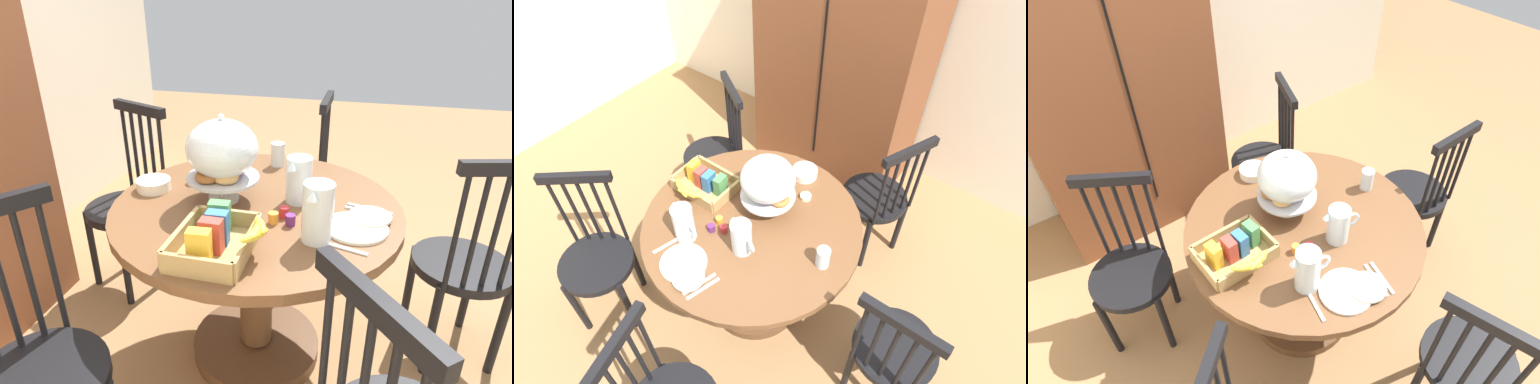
{
  "view_description": "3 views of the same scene",
  "coord_description": "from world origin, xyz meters",
  "views": [
    {
      "loc": [
        -1.42,
        -0.25,
        1.48
      ],
      "look_at": [
        0.01,
        0.13,
        0.79
      ],
      "focal_mm": 30.21,
      "sensor_mm": 36.0,
      "label": 1
    },
    {
      "loc": [
        0.91,
        -0.92,
        2.46
      ],
      "look_at": [
        0.01,
        0.28,
        0.84
      ],
      "focal_mm": 30.73,
      "sensor_mm": 36.0,
      "label": 2
    },
    {
      "loc": [
        -0.89,
        -0.87,
        2.2
      ],
      "look_at": [
        0.01,
        0.28,
        0.84
      ],
      "focal_mm": 29.87,
      "sensor_mm": 36.0,
      "label": 3
    }
  ],
  "objects": [
    {
      "name": "ground_plane",
      "position": [
        0.0,
        0.0,
        0.0
      ],
      "size": [
        10.0,
        10.0,
        0.0
      ],
      "primitive_type": "plane",
      "color": "#997047"
    },
    {
      "name": "table_knife",
      "position": [
        0.04,
        -0.29,
        0.74
      ],
      "size": [
        0.06,
        0.17,
        0.01
      ],
      "primitive_type": "cube",
      "rotation": [
        0.0,
        0.0,
        4.45
      ],
      "color": "silver",
      "rests_on": "dining_table"
    },
    {
      "name": "china_plate_large",
      "position": [
        -0.09,
        -0.26,
        0.75
      ],
      "size": [
        0.22,
        0.22,
        0.01
      ],
      "primitive_type": "cylinder",
      "color": "white",
      "rests_on": "dining_table"
    },
    {
      "name": "jam_jar_apricot",
      "position": [
        -0.12,
        0.03,
        0.76
      ],
      "size": [
        0.04,
        0.04,
        0.04
      ],
      "primitive_type": "cylinder",
      "color": "orange",
      "rests_on": "dining_table"
    },
    {
      "name": "orange_juice_pitcher",
      "position": [
        -0.2,
        -0.13,
        0.83
      ],
      "size": [
        0.18,
        0.1,
        0.2
      ],
      "color": "silver",
      "rests_on": "dining_table"
    },
    {
      "name": "jam_jar_strawberry",
      "position": [
        -0.07,
        -0.0,
        0.76
      ],
      "size": [
        0.04,
        0.04,
        0.04
      ],
      "primitive_type": "cylinder",
      "color": "#B7282D",
      "rests_on": "dining_table"
    },
    {
      "name": "cereal_bowl",
      "position": [
        0.03,
        0.57,
        0.76
      ],
      "size": [
        0.14,
        0.14,
        0.04
      ],
      "primitive_type": "cylinder",
      "color": "white",
      "rests_on": "dining_table"
    },
    {
      "name": "windsor_chair_host_seat",
      "position": [
        0.86,
        0.09,
        0.45
      ],
      "size": [
        0.4,
        0.4,
        0.97
      ],
      "color": "black",
      "rests_on": "ground_plane"
    },
    {
      "name": "windsor_chair_far_side",
      "position": [
        0.21,
        -0.71,
        0.45
      ],
      "size": [
        0.42,
        0.42,
        0.97
      ],
      "color": "black",
      "rests_on": "ground_plane"
    },
    {
      "name": "jam_jar_grape",
      "position": [
        -0.12,
        -0.03,
        0.76
      ],
      "size": [
        0.04,
        0.04,
        0.04
      ],
      "primitive_type": "cylinder",
      "color": "#5B2366",
      "rests_on": "dining_table"
    },
    {
      "name": "milk_pitcher",
      "position": [
        0.07,
        -0.03,
        0.82
      ],
      "size": [
        0.18,
        0.1,
        0.18
      ],
      "color": "silver",
      "rests_on": "dining_table"
    },
    {
      "name": "drinking_glass",
      "position": [
        0.42,
        0.13,
        0.8
      ],
      "size": [
        0.06,
        0.06,
        0.11
      ],
      "primitive_type": "cylinder",
      "color": "silver",
      "rests_on": "dining_table"
    },
    {
      "name": "dining_table",
      "position": [
        0.01,
        0.13,
        0.51
      ],
      "size": [
        1.11,
        1.11,
        0.74
      ],
      "color": "brown",
      "rests_on": "ground_plane"
    },
    {
      "name": "dinner_fork",
      "position": [
        0.07,
        -0.3,
        0.74
      ],
      "size": [
        0.06,
        0.17,
        0.01
      ],
      "primitive_type": "cube",
      "rotation": [
        0.0,
        0.0,
        4.45
      ],
      "color": "silver",
      "rests_on": "dining_table"
    },
    {
      "name": "pastry_stand_with_dome",
      "position": [
        0.01,
        0.26,
        0.94
      ],
      "size": [
        0.28,
        0.28,
        0.34
      ],
      "color": "silver",
      "rests_on": "dining_table"
    },
    {
      "name": "windsor_chair_by_cabinet",
      "position": [
        -0.7,
        0.61,
        0.45
      ],
      "size": [
        0.46,
        0.46,
        0.97
      ],
      "color": "black",
      "rests_on": "ground_plane"
    },
    {
      "name": "cereal_basket",
      "position": [
        -0.34,
        0.16,
        0.79
      ],
      "size": [
        0.32,
        0.3,
        0.12
      ],
      "color": "tan",
      "rests_on": "dining_table"
    },
    {
      "name": "soup_spoon",
      "position": [
        -0.23,
        -0.22,
        0.74
      ],
      "size": [
        0.06,
        0.17,
        0.01
      ],
      "primitive_type": "cube",
      "rotation": [
        0.0,
        0.0,
        4.45
      ],
      "color": "silver",
      "rests_on": "dining_table"
    },
    {
      "name": "butter_dish",
      "position": [
        0.13,
        0.43,
        0.75
      ],
      "size": [
        0.06,
        0.06,
        0.02
      ],
      "primitive_type": "cylinder",
      "color": "beige",
      "rests_on": "dining_table"
    },
    {
      "name": "windsor_chair_near_window",
      "position": [
        0.35,
        0.91,
        0.45
      ],
      "size": [
        0.43,
        0.43,
        0.97
      ],
      "color": "black",
      "rests_on": "ground_plane"
    },
    {
      "name": "china_plate_small",
      "position": [
        -0.02,
        -0.3,
        0.76
      ],
      "size": [
        0.15,
        0.15,
        0.01
      ],
      "primitive_type": "cylinder",
      "color": "white",
      "rests_on": "china_plate_large"
    }
  ]
}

